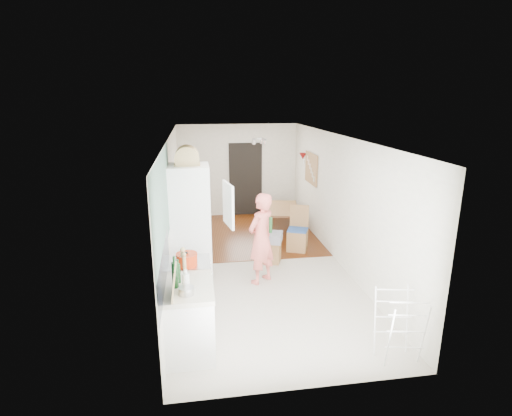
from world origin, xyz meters
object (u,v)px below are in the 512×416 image
object	(u,v)px
person	(261,231)
stool	(272,251)
dining_chair	(298,229)
drying_rack	(399,327)
dining_table	(282,219)

from	to	relation	value
person	stool	xyz separation A→B (m)	(0.35, 0.84, -0.74)
stool	person	bearing A→B (deg)	-112.89
dining_chair	drying_rack	world-z (taller)	dining_chair
person	dining_table	distance (m)	3.24
dining_chair	stool	distance (m)	0.88
dining_table	stool	world-z (taller)	stool
dining_table	dining_chair	xyz separation A→B (m)	(-0.03, -1.61, 0.27)
person	dining_chair	xyz separation A→B (m)	(1.02, 1.36, -0.48)
drying_rack	person	bearing A→B (deg)	129.82
person	drying_rack	bearing A→B (deg)	78.70
dining_table	drying_rack	world-z (taller)	drying_rack
dining_chair	drying_rack	bearing A→B (deg)	-62.27
dining_table	drying_rack	distance (m)	5.41
dining_table	stool	distance (m)	2.24
person	drying_rack	world-z (taller)	person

